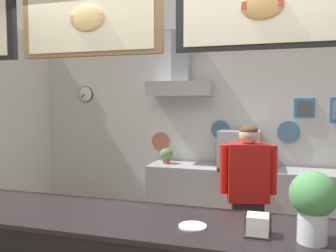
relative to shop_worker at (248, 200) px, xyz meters
name	(u,v)px	position (x,y,z in m)	size (l,w,h in m)	color
back_wall_assembly	(218,121)	(-0.50, 1.43, 0.66)	(5.71, 2.76, 2.80)	gray
back_prep_counter	(249,203)	(-0.05, 1.21, -0.38)	(2.68, 0.52, 0.91)	#A3A5AD
shop_worker	(248,200)	(0.00, 0.00, 0.00)	(0.53, 0.29, 1.55)	#232328
espresso_machine	(239,150)	(-0.19, 1.19, 0.32)	(0.51, 0.57, 0.49)	#B7BABF
potted_sage	(267,162)	(0.15, 1.18, 0.18)	(0.13, 0.13, 0.18)	#4C4C51
potted_basil	(166,155)	(-1.19, 1.24, 0.19)	(0.18, 0.18, 0.21)	#9E563D
basil_vase	(313,203)	(0.43, -1.39, 0.40)	(0.25, 0.25, 0.39)	silver
napkin_holder	(258,226)	(0.14, -1.36, 0.24)	(0.15, 0.14, 0.13)	#262628
condiment_plate	(193,226)	(-0.24, -1.35, 0.19)	(0.17, 0.17, 0.01)	white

